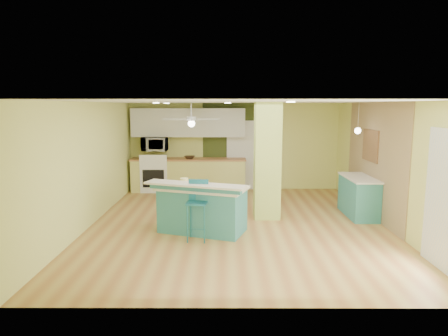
{
  "coord_description": "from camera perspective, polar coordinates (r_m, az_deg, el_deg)",
  "views": [
    {
      "loc": [
        -0.25,
        -8.01,
        2.43
      ],
      "look_at": [
        -0.28,
        0.4,
        1.11
      ],
      "focal_mm": 32.0,
      "sensor_mm": 36.0,
      "label": 1
    }
  ],
  "objects": [
    {
      "name": "bar_stool",
      "position": [
        7.25,
        -3.77,
        -4.59
      ],
      "size": [
        0.4,
        0.4,
        1.1
      ],
      "rotation": [
        0.0,
        0.0,
        -0.11
      ],
      "color": "#1D6C86",
      "rests_on": "floor"
    },
    {
      "name": "wall_left",
      "position": [
        8.55,
        -18.59,
        0.54
      ],
      "size": [
        0.01,
        7.0,
        2.5
      ],
      "primitive_type": "cube",
      "color": "#DFE47A",
      "rests_on": "floor"
    },
    {
      "name": "pendant_lamp",
      "position": [
        9.24,
        18.57,
        5.09
      ],
      "size": [
        0.14,
        0.14,
        0.69
      ],
      "color": "silver",
      "rests_on": "ceiling"
    },
    {
      "name": "side_counter",
      "position": [
        9.34,
        18.67,
        -3.84
      ],
      "size": [
        0.58,
        1.36,
        0.88
      ],
      "color": "teal",
      "rests_on": "floor"
    },
    {
      "name": "wall_decor",
      "position": [
        9.42,
        20.19,
        3.03
      ],
      "size": [
        0.03,
        0.9,
        0.7
      ],
      "primitive_type": "cube",
      "color": "brown",
      "rests_on": "wood_panel"
    },
    {
      "name": "interior_door",
      "position": [
        11.57,
        2.43,
        1.83
      ],
      "size": [
        0.82,
        0.05,
        2.0
      ],
      "primitive_type": "cube",
      "color": "white",
      "rests_on": "floor"
    },
    {
      "name": "floor",
      "position": [
        8.37,
        1.93,
        -7.97
      ],
      "size": [
        6.0,
        7.0,
        0.01
      ],
      "primitive_type": "cube",
      "color": "#A66D3A",
      "rests_on": "ground"
    },
    {
      "name": "canister",
      "position": [
        7.7,
        -5.7,
        -2.07
      ],
      "size": [
        0.16,
        0.16,
        0.17
      ],
      "primitive_type": "cylinder",
      "color": "yellow",
      "rests_on": "peninsula"
    },
    {
      "name": "fruit_bowl",
      "position": [
        11.32,
        -4.94,
        1.53
      ],
      "size": [
        0.31,
        0.31,
        0.07
      ],
      "primitive_type": "imported",
      "rotation": [
        0.0,
        0.0,
        -0.03
      ],
      "color": "#382617",
      "rests_on": "kitchen_run"
    },
    {
      "name": "ceiling_fan",
      "position": [
        10.05,
        -4.68,
        6.9
      ],
      "size": [
        1.41,
        1.41,
        0.61
      ],
      "color": "silver",
      "rests_on": "ceiling"
    },
    {
      "name": "french_door",
      "position": [
        6.7,
        29.02,
        -4.09
      ],
      "size": [
        0.04,
        1.08,
        2.1
      ],
      "primitive_type": "cube",
      "color": "white",
      "rests_on": "floor"
    },
    {
      "name": "stove",
      "position": [
        11.54,
        -9.78,
        -1.02
      ],
      "size": [
        0.76,
        0.66,
        1.08
      ],
      "color": "white",
      "rests_on": "floor"
    },
    {
      "name": "kitchen_run",
      "position": [
        11.43,
        -5.07,
        -0.97
      ],
      "size": [
        3.25,
        0.63,
        0.94
      ],
      "color": "#D5D26F",
      "rests_on": "floor"
    },
    {
      "name": "wall_front",
      "position": [
        4.66,
        3.32,
        -5.73
      ],
      "size": [
        6.0,
        0.01,
        2.5
      ],
      "primitive_type": "cube",
      "color": "#DFE47A",
      "rests_on": "floor"
    },
    {
      "name": "ceiling",
      "position": [
        8.01,
        2.03,
        9.47
      ],
      "size": [
        6.0,
        7.0,
        0.01
      ],
      "primitive_type": "cube",
      "color": "white",
      "rests_on": "wall_back"
    },
    {
      "name": "column",
      "position": [
        8.64,
        6.19,
        1.03
      ],
      "size": [
        0.55,
        0.55,
        2.5
      ],
      "primitive_type": "cube",
      "color": "#BBD161",
      "rests_on": "floor"
    },
    {
      "name": "peninsula",
      "position": [
        7.75,
        -3.14,
        -5.73
      ],
      "size": [
        2.02,
        1.53,
        1.02
      ],
      "rotation": [
        0.0,
        0.0,
        -0.33
      ],
      "color": "teal",
      "rests_on": "floor"
    },
    {
      "name": "upper_cabinets",
      "position": [
        11.39,
        -5.12,
        6.49
      ],
      "size": [
        3.2,
        0.34,
        0.8
      ],
      "primitive_type": "cube",
      "color": "silver",
      "rests_on": "wall_back"
    },
    {
      "name": "wall_back",
      "position": [
        11.58,
        1.44,
        3.08
      ],
      "size": [
        6.0,
        0.01,
        2.5
      ],
      "primitive_type": "cube",
      "color": "#DFE47A",
      "rests_on": "floor"
    },
    {
      "name": "wall_right",
      "position": [
        8.73,
        22.11,
        0.51
      ],
      "size": [
        0.01,
        7.0,
        2.5
      ],
      "primitive_type": "cube",
      "color": "#DFE47A",
      "rests_on": "floor"
    },
    {
      "name": "microwave",
      "position": [
        11.44,
        -9.89,
        3.39
      ],
      "size": [
        0.7,
        0.48,
        0.39
      ],
      "primitive_type": "imported",
      "color": "white",
      "rests_on": "wall_back"
    },
    {
      "name": "olive_accent",
      "position": [
        11.57,
        2.43,
        3.07
      ],
      "size": [
        2.2,
        0.02,
        2.5
      ],
      "primitive_type": "cube",
      "color": "#3A451B",
      "rests_on": "floor"
    },
    {
      "name": "wood_panel",
      "position": [
        9.27,
        20.65,
        1.05
      ],
      "size": [
        0.02,
        3.4,
        2.5
      ],
      "primitive_type": "cube",
      "color": "#917553",
      "rests_on": "floor"
    }
  ]
}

